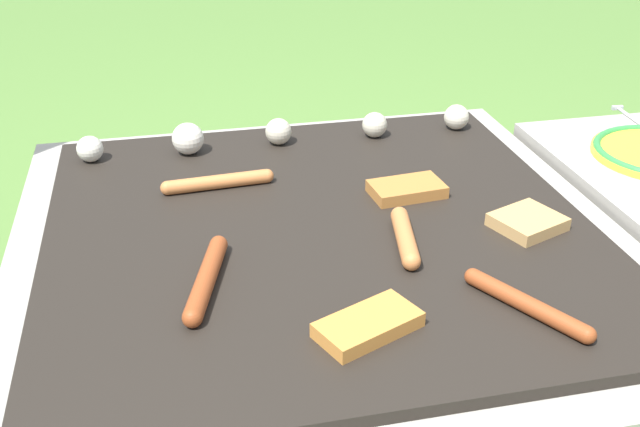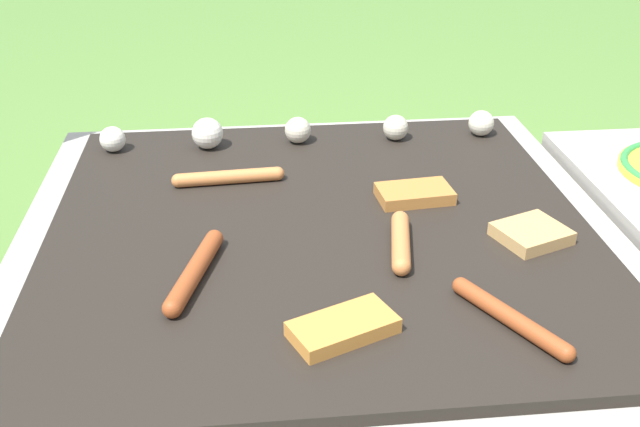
% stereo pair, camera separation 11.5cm
% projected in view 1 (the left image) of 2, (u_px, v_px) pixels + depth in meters
% --- Properties ---
extents(grill, '(0.95, 0.95, 0.45)m').
position_uv_depth(grill, '(320.00, 341.00, 1.26)').
color(grill, '#9E998E').
rests_on(grill, ground_plane).
extents(sausage_front_center, '(0.11, 0.17, 0.02)m').
position_uv_depth(sausage_front_center, '(527.00, 304.00, 0.95)').
color(sausage_front_center, '#93421E').
rests_on(sausage_front_center, grill).
extents(sausage_mid_left, '(0.08, 0.20, 0.03)m').
position_uv_depth(sausage_mid_left, '(207.00, 278.00, 1.00)').
color(sausage_mid_left, '#93421E').
rests_on(sausage_mid_left, grill).
extents(sausage_back_left, '(0.05, 0.16, 0.03)m').
position_uv_depth(sausage_back_left, '(405.00, 237.00, 1.10)').
color(sausage_back_left, '#C6753D').
rests_on(sausage_back_left, grill).
extents(sausage_back_center, '(0.19, 0.04, 0.02)m').
position_uv_depth(sausage_back_center, '(218.00, 182.00, 1.26)').
color(sausage_back_center, '#C6753D').
rests_on(sausage_back_center, grill).
extents(bread_slice_right, '(0.13, 0.08, 0.02)m').
position_uv_depth(bread_slice_right, '(407.00, 189.00, 1.24)').
color(bread_slice_right, '#B27033').
rests_on(bread_slice_right, grill).
extents(bread_slice_center, '(0.14, 0.11, 0.02)m').
position_uv_depth(bread_slice_center, '(365.00, 325.00, 0.91)').
color(bread_slice_center, '#D18438').
rests_on(bread_slice_center, grill).
extents(bread_slice_left, '(0.12, 0.11, 0.02)m').
position_uv_depth(bread_slice_left, '(528.00, 222.00, 1.14)').
color(bread_slice_left, tan).
rests_on(bread_slice_left, grill).
extents(mushroom_row, '(0.76, 0.06, 0.06)m').
position_uv_depth(mushroom_row, '(274.00, 132.00, 1.42)').
color(mushroom_row, silver).
rests_on(mushroom_row, grill).
extents(fork_utensil, '(0.03, 0.21, 0.01)m').
position_uv_depth(fork_utensil, '(638.00, 122.00, 1.53)').
color(fork_utensil, silver).
rests_on(fork_utensil, side_ledge).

